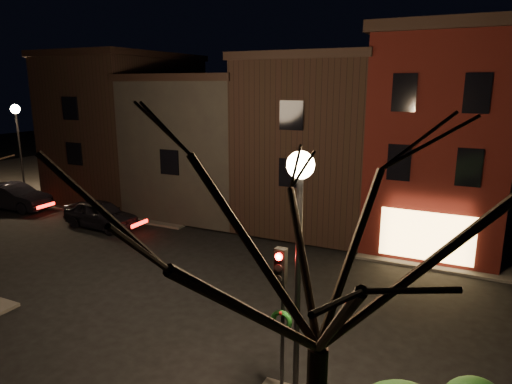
% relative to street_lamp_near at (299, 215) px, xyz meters
% --- Properties ---
extents(ground, '(120.00, 120.00, 0.00)m').
position_rel_street_lamp_near_xyz_m(ground, '(-6.20, 6.00, -5.18)').
color(ground, black).
rests_on(ground, ground).
extents(sidewalk_far_left, '(30.00, 30.00, 0.12)m').
position_rel_street_lamp_near_xyz_m(sidewalk_far_left, '(-26.20, 26.00, -5.12)').
color(sidewalk_far_left, '#2D2B28').
rests_on(sidewalk_far_left, ground).
extents(corner_building, '(6.50, 8.50, 10.50)m').
position_rel_street_lamp_near_xyz_m(corner_building, '(1.80, 15.47, 0.22)').
color(corner_building, '#4A100D').
rests_on(corner_building, ground).
extents(row_building_a, '(7.30, 10.30, 9.40)m').
position_rel_street_lamp_near_xyz_m(row_building_a, '(-4.70, 16.50, -0.34)').
color(row_building_a, black).
rests_on(row_building_a, ground).
extents(row_building_b, '(7.80, 10.30, 8.40)m').
position_rel_street_lamp_near_xyz_m(row_building_b, '(-11.95, 16.50, -0.85)').
color(row_building_b, black).
rests_on(row_building_b, ground).
extents(row_building_c, '(7.30, 10.30, 9.90)m').
position_rel_street_lamp_near_xyz_m(row_building_c, '(-19.20, 16.50, -0.09)').
color(row_building_c, black).
rests_on(row_building_c, ground).
extents(street_lamp_near, '(0.60, 0.60, 6.48)m').
position_rel_street_lamp_near_xyz_m(street_lamp_near, '(0.00, 0.00, 0.00)').
color(street_lamp_near, black).
rests_on(street_lamp_near, sidewalk_near_right).
extents(street_lamp_far, '(0.60, 0.60, 6.48)m').
position_rel_street_lamp_near_xyz_m(street_lamp_far, '(-25.20, 12.20, 0.00)').
color(street_lamp_far, black).
rests_on(street_lamp_far, sidewalk_far_left).
extents(traffic_signal, '(0.58, 0.38, 4.05)m').
position_rel_street_lamp_near_xyz_m(traffic_signal, '(-0.60, 0.49, -2.37)').
color(traffic_signal, black).
rests_on(traffic_signal, sidewalk_near_right).
extents(bare_tree_right, '(6.40, 6.40, 8.50)m').
position_rel_street_lamp_near_xyz_m(bare_tree_right, '(1.30, -2.50, 0.97)').
color(bare_tree_right, black).
rests_on(bare_tree_right, sidewalk_near_right).
extents(parked_car_a, '(4.73, 2.14, 1.58)m').
position_rel_street_lamp_near_xyz_m(parked_car_a, '(-15.40, 9.46, -4.39)').
color(parked_car_a, black).
rests_on(parked_car_a, ground).
extents(parked_car_b, '(5.24, 2.29, 1.67)m').
position_rel_street_lamp_near_xyz_m(parked_car_b, '(-23.29, 9.90, -4.34)').
color(parked_car_b, black).
rests_on(parked_car_b, ground).
extents(parked_car_c, '(5.13, 2.20, 1.47)m').
position_rel_street_lamp_near_xyz_m(parked_car_c, '(-24.53, 10.50, -4.44)').
color(parked_car_c, black).
rests_on(parked_car_c, ground).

